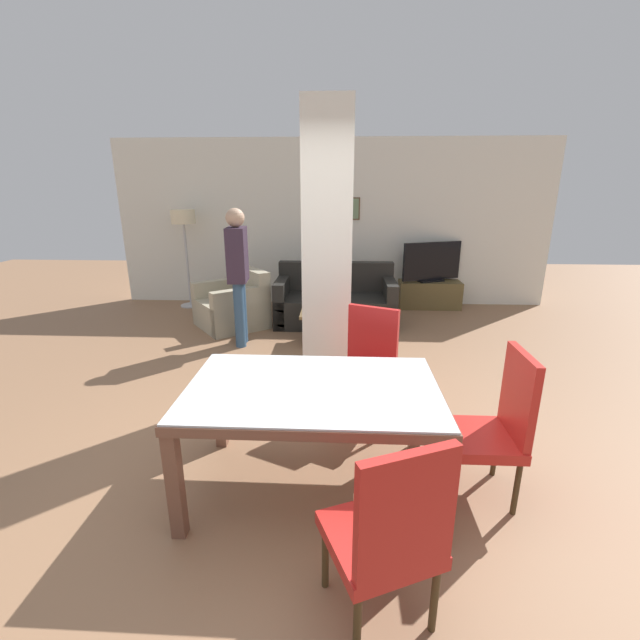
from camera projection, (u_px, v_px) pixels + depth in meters
ground_plane at (313, 486)px, 2.91m from camera, size 18.00×18.00×0.00m
back_wall at (332, 224)px, 7.15m from camera, size 7.20×0.09×2.70m
divider_pillar at (327, 252)px, 4.08m from camera, size 0.46×0.37×2.70m
dining_table at (313, 407)px, 2.73m from camera, size 1.60×1.02×0.75m
dining_chair_near_right at (389, 532)px, 1.84m from camera, size 0.60×0.60×1.00m
dining_chair_far_right at (367, 365)px, 3.57m from camera, size 0.61×0.61×1.00m
dining_chair_head_right at (495, 423)px, 2.70m from camera, size 0.46×0.46×1.00m
sofa at (335, 303)px, 6.33m from camera, size 1.73×0.87×0.86m
armchair at (234, 307)px, 6.17m from camera, size 1.20×1.20×0.82m
coffee_table at (330, 327)px, 5.50m from camera, size 0.75×0.50×0.43m
bottle at (345, 305)px, 5.33m from camera, size 0.08×0.08×0.28m
tv_stand at (429, 294)px, 7.14m from camera, size 1.01×0.40×0.45m
tv_screen at (432, 262)px, 6.98m from camera, size 0.98×0.43×0.65m
floor_lamp at (184, 225)px, 6.90m from camera, size 0.38×0.38×1.60m
standing_person at (238, 268)px, 5.24m from camera, size 0.25×0.40×1.71m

